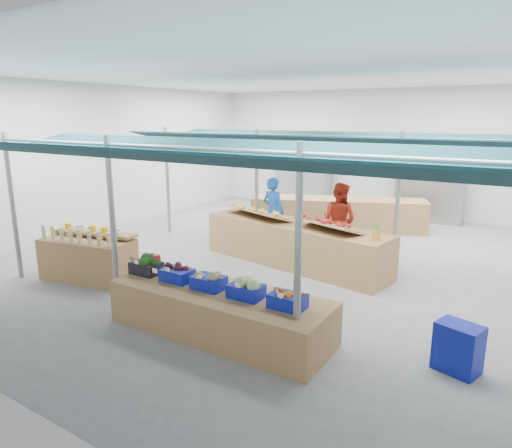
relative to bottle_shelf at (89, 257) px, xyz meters
The scene contains 23 objects.
floor 4.26m from the bottle_shelf, 50.21° to the left, with size 13.00×13.00×0.00m, color slate.
hall 5.84m from the bottle_shelf, 60.00° to the left, with size 13.00×13.00×13.00m.
pole_grid 4.01m from the bottle_shelf, 23.48° to the left, with size 10.00×4.60×3.00m.
awnings 4.43m from the bottle_shelf, 23.48° to the left, with size 9.50×7.08×0.30m.
back_shelving_left 9.27m from the bottle_shelf, 88.71° to the left, with size 2.00×0.50×2.00m, color #B23F33.
back_shelving_right 10.39m from the bottle_shelf, 63.03° to the left, with size 2.00×0.50×2.00m, color #B23F33.
bottle_shelf is the anchor object (origin of this frame).
veg_counter 3.80m from the bottle_shelf, ahead, with size 3.55×1.18×0.69m, color #976942.
fruit_counter 4.41m from the bottle_shelf, 44.29° to the left, with size 4.48×1.07×0.96m, color #976942.
far_counter 7.29m from the bottle_shelf, 68.77° to the left, with size 5.09×1.02×0.92m, color #976942.
crate_stack 7.07m from the bottle_shelf, ahead, with size 0.55×0.39×0.66m, color #0D1996.
vendor_left 4.63m from the bottle_shelf, 64.92° to the left, with size 0.65×0.43×1.79m, color #1A52AF.
vendor_right 5.63m from the bottle_shelf, 48.05° to the left, with size 0.87×0.68×1.79m, color maroon.
crate_broccoli 2.33m from the bottle_shelf, 13.77° to the right, with size 0.51×0.41×0.35m.
crate_beets 2.99m from the bottle_shelf, 10.42° to the right, with size 0.51×0.41×0.29m.
crate_celeriac 3.62m from the bottle_shelf, ahead, with size 0.51×0.41×0.31m.
crate_cabbage 4.30m from the bottle_shelf, ahead, with size 0.51×0.41×0.35m.
crate_carrots 4.98m from the bottle_shelf, ahead, with size 0.51×0.41×0.29m.
sparrow 2.23m from the bottle_shelf, 17.92° to the right, with size 0.12×0.09×0.11m.
pole_ribbon 2.81m from the bottle_shelf, 14.99° to the right, with size 0.12×0.12×0.28m.
apple_heap_yellow 3.83m from the bottle_shelf, 56.45° to the left, with size 2.02×1.26×0.27m.
apple_heap_red 4.97m from the bottle_shelf, 35.03° to the left, with size 1.64×1.14×0.27m.
pineapple 5.82m from the bottle_shelf, 27.27° to the left, with size 0.14×0.14×0.39m.
Camera 1 is at (5.05, -8.99, 3.30)m, focal length 32.00 mm.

